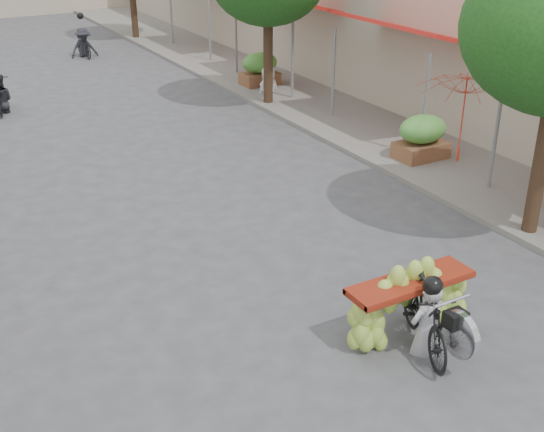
% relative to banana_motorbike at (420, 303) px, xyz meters
% --- Properties ---
extents(sidewalk_right, '(4.00, 60.00, 0.12)m').
position_rel_banana_motorbike_xyz_m(sidewalk_right, '(5.65, 12.59, -0.61)').
color(sidewalk_right, slate).
rests_on(sidewalk_right, ground).
extents(produce_crate_mid, '(1.20, 0.88, 1.16)m').
position_rel_banana_motorbike_xyz_m(produce_crate_mid, '(4.85, 5.59, 0.04)').
color(produce_crate_mid, brown).
rests_on(produce_crate_mid, ground).
extents(produce_crate_far, '(1.20, 0.88, 1.16)m').
position_rel_banana_motorbike_xyz_m(produce_crate_far, '(4.85, 13.59, 0.04)').
color(produce_crate_far, brown).
rests_on(produce_crate_far, ground).
extents(banana_motorbike, '(2.20, 1.90, 1.97)m').
position_rel_banana_motorbike_xyz_m(banana_motorbike, '(0.00, 0.00, 0.00)').
color(banana_motorbike, black).
rests_on(banana_motorbike, ground).
extents(market_umbrella, '(2.43, 2.43, 1.91)m').
position_rel_banana_motorbike_xyz_m(market_umbrella, '(4.43, 3.91, 1.88)').
color(market_umbrella, red).
rests_on(market_umbrella, ground).
extents(pedestrian, '(0.84, 0.56, 1.60)m').
position_rel_banana_motorbike_xyz_m(pedestrian, '(4.67, 12.68, 0.25)').
color(pedestrian, white).
rests_on(pedestrian, ground).
extents(bg_motorbike_b, '(1.08, 1.64, 1.95)m').
position_rel_banana_motorbike_xyz_m(bg_motorbike_b, '(1.09, 21.14, 0.19)').
color(bg_motorbike_b, black).
rests_on(bg_motorbike_b, ground).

